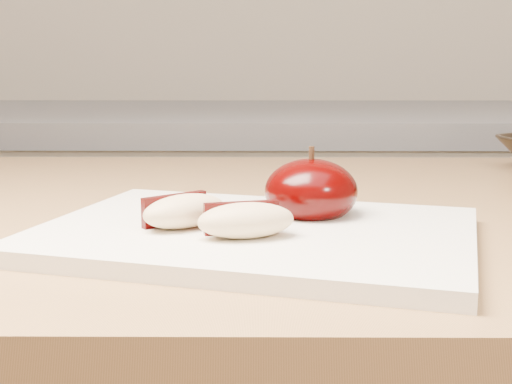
{
  "coord_description": "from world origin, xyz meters",
  "views": [
    {
      "loc": [
        -0.02,
        -0.14,
        1.03
      ],
      "look_at": [
        -0.02,
        0.36,
        0.94
      ],
      "focal_mm": 50.0,
      "sensor_mm": 36.0,
      "label": 1
    }
  ],
  "objects": [
    {
      "name": "back_cabinet",
      "position": [
        0.0,
        1.2,
        0.47
      ],
      "size": [
        2.4,
        0.62,
        0.94
      ],
      "color": "silver",
      "rests_on": "ground"
    },
    {
      "name": "cutting_board",
      "position": [
        -0.02,
        0.36,
        0.91
      ],
      "size": [
        0.35,
        0.3,
        0.01
      ],
      "primitive_type": "cube",
      "rotation": [
        0.0,
        0.0,
        -0.28
      ],
      "color": "silver",
      "rests_on": "island_counter"
    },
    {
      "name": "apple_wedge_a",
      "position": [
        -0.08,
        0.36,
        0.92
      ],
      "size": [
        0.07,
        0.07,
        0.02
      ],
      "rotation": [
        0.0,
        0.0,
        0.68
      ],
      "color": "#D7B888",
      "rests_on": "cutting_board"
    },
    {
      "name": "apple_wedge_b",
      "position": [
        -0.03,
        0.33,
        0.92
      ],
      "size": [
        0.07,
        0.05,
        0.02
      ],
      "rotation": [
        0.0,
        0.0,
        0.26
      ],
      "color": "#D7B888",
      "rests_on": "cutting_board"
    },
    {
      "name": "apple_half",
      "position": [
        0.02,
        0.4,
        0.93
      ],
      "size": [
        0.08,
        0.08,
        0.06
      ],
      "rotation": [
        0.0,
        0.0,
        -0.08
      ],
      "color": "black",
      "rests_on": "cutting_board"
    }
  ]
}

